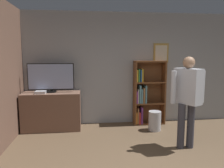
% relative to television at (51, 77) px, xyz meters
% --- Properties ---
extents(wall_back, '(6.73, 0.09, 2.70)m').
position_rel_television_xyz_m(wall_back, '(1.70, 0.31, 0.16)').
color(wall_back, '#9EA3A8').
rests_on(wall_back, ground_plane).
extents(tv_ledge, '(1.28, 0.52, 0.85)m').
position_rel_television_xyz_m(tv_ledge, '(0.00, -0.04, -0.76)').
color(tv_ledge, brown).
rests_on(tv_ledge, ground_plane).
extents(television, '(1.02, 0.22, 0.66)m').
position_rel_television_xyz_m(television, '(0.00, 0.00, 0.00)').
color(television, black).
rests_on(television, tv_ledge).
extents(game_console, '(0.22, 0.19, 0.06)m').
position_rel_television_xyz_m(game_console, '(-0.21, -0.14, -0.31)').
color(game_console, silver).
rests_on(game_console, tv_ledge).
extents(bookshelf, '(0.76, 0.28, 1.55)m').
position_rel_television_xyz_m(bookshelf, '(2.23, 0.13, -0.45)').
color(bookshelf, brown).
rests_on(bookshelf, ground_plane).
extents(person, '(0.62, 0.53, 1.67)m').
position_rel_television_xyz_m(person, '(2.57, -1.34, -0.20)').
color(person, '#383842').
rests_on(person, ground_plane).
extents(waste_bin, '(0.28, 0.28, 0.44)m').
position_rel_television_xyz_m(waste_bin, '(2.30, -0.38, -0.97)').
color(waste_bin, '#B7B7BC').
rests_on(waste_bin, ground_plane).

